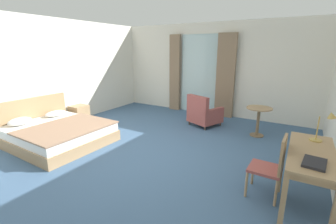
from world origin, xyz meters
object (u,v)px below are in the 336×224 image
at_px(desk_lamp, 326,123).
at_px(closed_book, 314,163).
at_px(nightstand, 79,114).
at_px(desk_chair, 272,165).
at_px(round_cafe_table, 259,115).
at_px(bed, 57,132).
at_px(armchair_by_window, 203,114).
at_px(writing_desk, 311,158).

bearing_deg(desk_lamp, closed_book, -97.18).
relative_size(nightstand, desk_chair, 0.52).
relative_size(desk_chair, round_cafe_table, 1.31).
height_order(bed, armchair_by_window, bed).
xyz_separation_m(bed, round_cafe_table, (3.79, 2.77, 0.28)).
bearing_deg(writing_desk, bed, -174.94).
bearing_deg(round_cafe_table, desk_chair, -75.66).
relative_size(desk_chair, desk_lamp, 2.05).
bearing_deg(desk_lamp, armchair_by_window, 144.11).
height_order(closed_book, round_cafe_table, closed_book).
height_order(desk_lamp, round_cafe_table, desk_lamp).
bearing_deg(round_cafe_table, nightstand, -162.52).
height_order(nightstand, desk_lamp, desk_lamp).
bearing_deg(closed_book, nightstand, 173.18).
bearing_deg(closed_book, bed, -173.91).
xyz_separation_m(desk_chair, round_cafe_table, (-0.62, 2.44, 0.01)).
bearing_deg(closed_book, writing_desk, 98.71).
xyz_separation_m(desk_lamp, closed_book, (-0.11, -0.89, -0.26)).
xyz_separation_m(bed, desk_lamp, (4.98, 0.92, 0.80)).
distance_m(desk_lamp, armchair_by_window, 3.32).
xyz_separation_m(nightstand, desk_chair, (5.28, -0.98, 0.26)).
bearing_deg(bed, writing_desk, 5.06).
xyz_separation_m(nightstand, armchair_by_window, (3.22, 1.52, 0.10)).
bearing_deg(writing_desk, desk_lamp, 75.01).
bearing_deg(armchair_by_window, desk_chair, -50.56).
bearing_deg(desk_chair, closed_book, -32.13).
height_order(nightstand, desk_chair, desk_chair).
bearing_deg(round_cafe_table, bed, -143.83).
bearing_deg(armchair_by_window, writing_desk, -43.86).
relative_size(bed, writing_desk, 1.47).
bearing_deg(round_cafe_table, desk_lamp, -57.08).
distance_m(nightstand, desk_chair, 5.37).
distance_m(bed, desk_lamp, 5.13).
xyz_separation_m(writing_desk, closed_book, (0.02, -0.39, 0.11)).
bearing_deg(writing_desk, closed_book, -86.94).
bearing_deg(desk_lamp, writing_desk, -104.99).
bearing_deg(nightstand, desk_chair, -10.52).
height_order(bed, desk_chair, desk_chair).
bearing_deg(desk_chair, armchair_by_window, 129.44).
height_order(desk_lamp, closed_book, desk_lamp).
distance_m(writing_desk, round_cafe_table, 2.57).
height_order(desk_chair, desk_lamp, desk_lamp).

